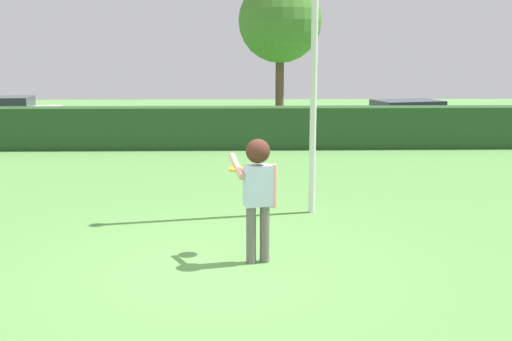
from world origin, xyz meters
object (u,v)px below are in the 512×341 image
(person, at_px, (258,184))
(parked_car_silver, at_px, (407,116))
(maple_tree, at_px, (280,21))
(frisbee, at_px, (238,169))
(parked_car_white, at_px, (2,112))
(lamppost, at_px, (315,14))

(person, bearing_deg, parked_car_silver, 66.83)
(maple_tree, bearing_deg, frisbee, -95.55)
(parked_car_white, height_order, maple_tree, maple_tree)
(parked_car_white, bearing_deg, parked_car_silver, -7.60)
(person, distance_m, parked_car_white, 17.85)
(parked_car_white, bearing_deg, lamppost, -50.31)
(person, height_order, maple_tree, maple_tree)
(frisbee, relative_size, lamppost, 0.04)
(lamppost, bearing_deg, person, -111.61)
(person, height_order, parked_car_silver, person)
(lamppost, bearing_deg, maple_tree, 88.43)
(lamppost, relative_size, maple_tree, 1.09)
(frisbee, xyz_separation_m, lamppost, (1.38, 2.26, 2.35))
(frisbee, bearing_deg, parked_car_white, 121.36)
(person, xyz_separation_m, parked_car_white, (-9.27, 15.25, -0.46))
(maple_tree, bearing_deg, person, -94.57)
(frisbee, distance_m, maple_tree, 19.14)
(parked_car_silver, bearing_deg, frisbee, -115.03)
(lamppost, height_order, maple_tree, lamppost)
(lamppost, xyz_separation_m, parked_car_silver, (4.58, 10.50, -2.93))
(frisbee, height_order, lamppost, lamppost)
(lamppost, xyz_separation_m, parked_car_white, (-10.36, 12.49, -2.93))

